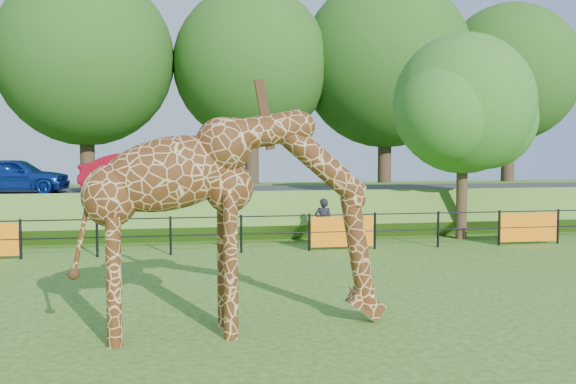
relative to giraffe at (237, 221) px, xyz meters
name	(u,v)px	position (x,y,z in m)	size (l,w,h in m)	color
ground	(291,331)	(0.89, -0.11, -1.84)	(90.00, 90.00, 0.00)	#285E17
giraffe	(237,221)	(0.00, 0.00, 0.00)	(5.14, 0.94, 3.67)	#502910
perimeter_fence	(241,234)	(0.89, 7.89, -1.29)	(28.07, 0.10, 1.10)	black
embankment	(222,207)	(0.89, 15.39, -1.19)	(40.00, 9.00, 1.30)	#285E17
road	(225,192)	(0.89, 13.89, -0.48)	(40.00, 5.00, 0.12)	#29292C
car_blue	(15,175)	(-6.55, 13.66, 0.21)	(1.49, 3.70, 1.26)	navy
car_red	(140,172)	(-2.23, 13.86, 0.29)	(1.49, 4.26, 1.40)	#B30C1D
visitor	(323,222)	(3.49, 8.67, -1.09)	(0.54, 0.36, 1.49)	black
tree_east	(466,109)	(8.48, 9.52, 2.44)	(5.40, 4.71, 6.76)	#352418
bg_tree_line	(249,64)	(2.78, 21.89, 5.36)	(37.30, 8.80, 11.82)	#352418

